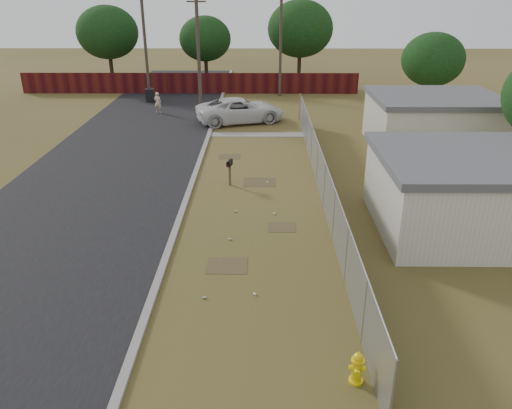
{
  "coord_description": "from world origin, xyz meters",
  "views": [
    {
      "loc": [
        0.33,
        -19.91,
        8.89
      ],
      "look_at": [
        0.17,
        -2.23,
        1.1
      ],
      "focal_mm": 35.0,
      "sensor_mm": 36.0,
      "label": 1
    }
  ],
  "objects_px": {
    "pickup_truck": "(240,110)",
    "trash_bin": "(150,95)",
    "pedestrian": "(158,103)",
    "fire_hydrant": "(357,368)",
    "mailbox": "(230,165)"
  },
  "relations": [
    {
      "from": "pickup_truck",
      "to": "trash_bin",
      "type": "bearing_deg",
      "value": 31.46
    },
    {
      "from": "fire_hydrant",
      "to": "pedestrian",
      "type": "bearing_deg",
      "value": 109.87
    },
    {
      "from": "pickup_truck",
      "to": "pedestrian",
      "type": "distance_m",
      "value": 6.9
    },
    {
      "from": "mailbox",
      "to": "pickup_truck",
      "type": "bearing_deg",
      "value": 89.8
    },
    {
      "from": "mailbox",
      "to": "pickup_truck",
      "type": "relative_size",
      "value": 0.21
    },
    {
      "from": "fire_hydrant",
      "to": "pedestrian",
      "type": "xyz_separation_m",
      "value": [
        -10.12,
        28.0,
        0.37
      ]
    },
    {
      "from": "pedestrian",
      "to": "trash_bin",
      "type": "xyz_separation_m",
      "value": [
        -1.42,
        3.87,
        -0.23
      ]
    },
    {
      "from": "mailbox",
      "to": "pedestrian",
      "type": "xyz_separation_m",
      "value": [
        -6.29,
        14.91,
        -0.23
      ]
    },
    {
      "from": "mailbox",
      "to": "trash_bin",
      "type": "relative_size",
      "value": 1.18
    },
    {
      "from": "mailbox",
      "to": "pedestrian",
      "type": "relative_size",
      "value": 0.82
    },
    {
      "from": "pedestrian",
      "to": "trash_bin",
      "type": "bearing_deg",
      "value": -54.38
    },
    {
      "from": "pedestrian",
      "to": "trash_bin",
      "type": "height_order",
      "value": "pedestrian"
    },
    {
      "from": "pedestrian",
      "to": "fire_hydrant",
      "type": "bearing_deg",
      "value": 125.37
    },
    {
      "from": "pickup_truck",
      "to": "mailbox",
      "type": "bearing_deg",
      "value": 161.72
    },
    {
      "from": "fire_hydrant",
      "to": "mailbox",
      "type": "relative_size",
      "value": 0.7
    }
  ]
}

